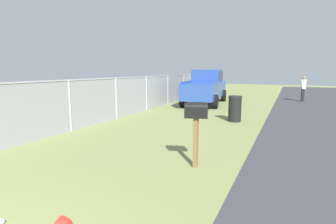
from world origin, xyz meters
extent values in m
cylinder|color=red|center=(1.28, -1.16, 0.62)|extent=(0.07, 0.07, 0.08)
cube|color=brown|center=(4.74, -1.34, 0.54)|extent=(0.09, 0.09, 1.08)
cube|color=black|center=(4.74, -1.34, 1.19)|extent=(0.33, 0.52, 0.22)
cylinder|color=black|center=(4.74, -1.34, 1.30)|extent=(0.33, 0.52, 0.20)
cube|color=red|center=(4.85, -1.34, 1.26)|extent=(0.02, 0.04, 0.18)
cube|color=#284793|center=(15.20, 1.62, 0.88)|extent=(5.67, 2.36, 0.90)
cube|color=#284793|center=(15.86, 1.69, 1.71)|extent=(2.04, 1.84, 0.76)
cube|color=black|center=(15.86, 1.69, 1.71)|extent=(1.98, 1.87, 0.53)
cube|color=#284793|center=(13.91, 2.32, 1.39)|extent=(2.86, 0.38, 0.12)
cube|color=#284793|center=(14.08, 0.67, 1.39)|extent=(2.86, 0.38, 0.12)
cylinder|color=black|center=(16.91, 2.71, 0.38)|extent=(0.78, 0.34, 0.76)
cylinder|color=black|center=(17.10, 0.92, 0.38)|extent=(0.78, 0.34, 0.76)
cylinder|color=black|center=(13.30, 2.32, 0.38)|extent=(0.78, 0.34, 0.76)
cylinder|color=black|center=(13.49, 0.54, 0.38)|extent=(0.78, 0.34, 0.76)
cylinder|color=black|center=(10.29, -1.11, 0.48)|extent=(0.51, 0.51, 0.96)
cylinder|color=black|center=(10.29, -1.11, 1.00)|extent=(0.54, 0.54, 0.08)
cylinder|color=black|center=(19.22, -3.90, 0.41)|extent=(0.14, 0.14, 0.83)
cylinder|color=black|center=(19.10, -3.84, 0.41)|extent=(0.14, 0.14, 0.83)
cylinder|color=silver|center=(19.16, -3.87, 1.14)|extent=(0.30, 0.30, 0.62)
sphere|color=#8C6647|center=(19.16, -3.87, 1.56)|extent=(0.22, 0.22, 0.22)
cylinder|color=silver|center=(19.34, -3.97, 1.17)|extent=(0.09, 0.17, 0.57)
cylinder|color=silver|center=(18.99, -3.77, 1.17)|extent=(0.09, 0.17, 0.57)
cylinder|color=#9EA3A8|center=(6.19, 3.63, 0.88)|extent=(0.07, 0.07, 1.76)
cylinder|color=#9EA3A8|center=(8.81, 3.63, 0.88)|extent=(0.07, 0.07, 1.76)
cylinder|color=#9EA3A8|center=(11.43, 3.63, 0.88)|extent=(0.07, 0.07, 1.76)
cylinder|color=#9EA3A8|center=(14.05, 3.63, 0.88)|extent=(0.07, 0.07, 1.76)
cylinder|color=#9EA3A8|center=(16.67, 3.63, 0.88)|extent=(0.07, 0.07, 1.76)
cylinder|color=#9EA3A8|center=(19.29, 3.63, 0.88)|extent=(0.07, 0.07, 1.76)
cube|color=#9EA3A8|center=(10.12, 3.63, 1.73)|extent=(18.34, 0.04, 0.04)
cube|color=gray|center=(10.12, 3.63, 0.88)|extent=(18.34, 0.01, 1.76)
camera|label=1|loc=(-0.45, -3.09, 2.08)|focal=28.30mm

